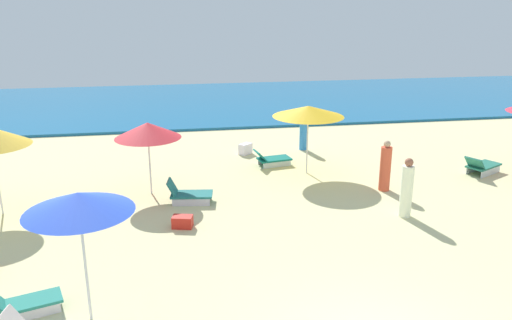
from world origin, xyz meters
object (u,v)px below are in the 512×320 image
Objects in this scene: umbrella_4 at (148,130)px; beachgoer_1 at (303,133)px; cooler_box_0 at (182,222)px; lounge_chair_3_0 at (482,166)px; lounge_chair_4_0 at (188,194)px; umbrella_1 at (308,111)px; lounge_chair_1_0 at (272,159)px; umbrella_0 at (78,202)px; beachgoer_3 at (407,189)px; lounge_chair_0_1 at (24,303)px; cooler_box_1 at (245,149)px; beachgoer_2 at (385,167)px.

umbrella_4 is 1.52× the size of beachgoer_1.
umbrella_4 is at bearing -58.47° from cooler_box_0.
lounge_chair_4_0 reaches higher than lounge_chair_3_0.
lounge_chair_1_0 is (-1.04, 1.04, -1.96)m from umbrella_1.
beachgoer_3 is (8.03, 3.59, -1.59)m from umbrella_0.
beachgoer_1 is at bearing 56.84° from umbrella_0.
umbrella_4 is 3.42m from cooler_box_0.
umbrella_0 is at bearing 171.62° from beachgoer_1.
umbrella_1 is 6.23m from cooler_box_0.
cooler_box_0 is at bearing 134.66° from lounge_chair_1_0.
umbrella_0 is 1.64× the size of lounge_chair_3_0.
umbrella_1 is 4.70m from beachgoer_3.
umbrella_4 is 2.31m from lounge_chair_4_0.
lounge_chair_4_0 is (1.11, -0.97, -1.77)m from umbrella_4.
lounge_chair_4_0 is at bearing -50.70° from lounge_chair_0_1.
cooler_box_0 is 1.04× the size of cooler_box_1.
umbrella_4 is (-4.28, -2.18, 1.80)m from lounge_chair_1_0.
lounge_chair_0_1 is 0.90× the size of lounge_chair_3_0.
beachgoer_2 reaches higher than beachgoer_1.
umbrella_1 reaches higher than lounge_chair_4_0.
beachgoer_1 is 8.43m from cooler_box_0.
beachgoer_2 is (9.58, 5.27, 0.52)m from lounge_chair_0_1.
beachgoer_3 is (2.77, -5.18, 0.56)m from lounge_chair_1_0.
cooler_box_1 is (-7.79, 3.75, -0.06)m from lounge_chair_3_0.
lounge_chair_4_0 is 6.23m from beachgoer_2.
umbrella_4 is 1.64× the size of lounge_chair_4_0.
umbrella_1 is at bearing -125.59° from cooler_box_0.
lounge_chair_4_0 is 0.82× the size of beachgoer_3.
beachgoer_1 is at bearing -52.83° from lounge_chair_1_0.
lounge_chair_4_0 is at bearing -41.16° from umbrella_4.
beachgoer_3 is (-0.26, -2.06, 0.04)m from beachgoer_2.
beachgoer_2 is at bearing -93.89° from cooler_box_1.
lounge_chair_4_0 is at bearing 69.64° from umbrella_0.
lounge_chair_4_0 is 2.62× the size of cooler_box_0.
beachgoer_3 reaches higher than lounge_chair_1_0.
lounge_chair_4_0 is 2.72× the size of cooler_box_1.
lounge_chair_1_0 is 2.78× the size of cooler_box_1.
lounge_chair_3_0 is at bearing -83.35° from lounge_chair_0_1.
beachgoer_2 is at bearing 75.82° from lounge_chair_3_0.
lounge_chair_1_0 is 5.90m from beachgoer_3.
umbrella_4 reaches higher than lounge_chair_4_0.
umbrella_0 reaches higher than lounge_chair_4_0.
beachgoer_3 is at bearing -88.94° from lounge_chair_0_1.
umbrella_0 is 6.66m from umbrella_4.
cooler_box_1 is (-3.51, 6.77, -0.59)m from beachgoer_3.
beachgoer_3 is at bearing 24.06° from umbrella_0.
beachgoer_3 is at bearing -146.20° from beachgoer_1.
lounge_chair_4_0 is at bearing 67.95° from lounge_chair_3_0.
lounge_chair_4_0 is at bearing -153.42° from umbrella_1.
umbrella_0 is 1.82× the size of lounge_chair_1_0.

